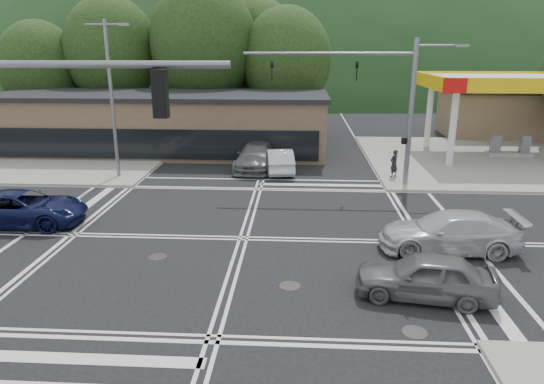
# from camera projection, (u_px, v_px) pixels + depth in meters

# --- Properties ---
(ground) EXTENTS (120.00, 120.00, 0.00)m
(ground) POSITION_uv_depth(u_px,v_px,m) (243.00, 238.00, 19.87)
(ground) COLOR black
(ground) RESTS_ON ground
(sidewalk_ne) EXTENTS (16.00, 16.00, 0.15)m
(sidewalk_ne) POSITION_uv_depth(u_px,v_px,m) (485.00, 160.00, 33.36)
(sidewalk_ne) COLOR gray
(sidewalk_ne) RESTS_ON ground
(sidewalk_nw) EXTENTS (16.00, 16.00, 0.15)m
(sidewalk_nw) POSITION_uv_depth(u_px,v_px,m) (61.00, 154.00, 35.02)
(sidewalk_nw) COLOR gray
(sidewalk_nw) RESTS_ON ground
(gas_station_canopy) EXTENTS (12.32, 8.34, 5.75)m
(gas_station_canopy) POSITION_uv_depth(u_px,v_px,m) (519.00, 85.00, 32.76)
(gas_station_canopy) COLOR silver
(gas_station_canopy) RESTS_ON ground
(convenience_store) EXTENTS (10.00, 6.00, 3.80)m
(convenience_store) POSITION_uv_depth(u_px,v_px,m) (504.00, 114.00, 42.11)
(convenience_store) COLOR #846B4F
(convenience_store) RESTS_ON ground
(commercial_row) EXTENTS (24.00, 8.00, 4.00)m
(commercial_row) POSITION_uv_depth(u_px,v_px,m) (162.00, 124.00, 35.99)
(commercial_row) COLOR brown
(commercial_row) RESTS_ON ground
(hill_north) EXTENTS (252.00, 126.00, 140.00)m
(hill_north) POSITION_uv_depth(u_px,v_px,m) (290.00, 82.00, 105.90)
(hill_north) COLOR #193216
(hill_north) RESTS_ON ground
(tree_n_a) EXTENTS (8.00, 8.00, 11.75)m
(tree_n_a) POSITION_uv_depth(u_px,v_px,m) (112.00, 51.00, 41.53)
(tree_n_a) COLOR #382619
(tree_n_a) RESTS_ON ground
(tree_n_b) EXTENTS (9.00, 9.00, 12.98)m
(tree_n_b) POSITION_uv_depth(u_px,v_px,m) (204.00, 43.00, 40.90)
(tree_n_b) COLOR #382619
(tree_n_b) RESTS_ON ground
(tree_n_c) EXTENTS (7.60, 7.60, 10.87)m
(tree_n_c) POSITION_uv_depth(u_px,v_px,m) (286.00, 59.00, 40.88)
(tree_n_c) COLOR #382619
(tree_n_c) RESTS_ON ground
(tree_n_d) EXTENTS (6.80, 6.80, 9.76)m
(tree_n_d) POSITION_uv_depth(u_px,v_px,m) (40.00, 67.00, 41.28)
(tree_n_d) COLOR #382619
(tree_n_d) RESTS_ON ground
(tree_n_e) EXTENTS (8.40, 8.40, 11.98)m
(tree_n_e) POSITION_uv_depth(u_px,v_px,m) (255.00, 51.00, 44.69)
(tree_n_e) COLOR #382619
(tree_n_e) RESTS_ON ground
(streetlight_nw) EXTENTS (2.50, 0.25, 9.00)m
(streetlight_nw) POSITION_uv_depth(u_px,v_px,m) (112.00, 92.00, 27.48)
(streetlight_nw) COLOR slate
(streetlight_nw) RESTS_ON ground
(signal_mast_ne) EXTENTS (11.65, 0.30, 8.00)m
(signal_mast_ne) POSITION_uv_depth(u_px,v_px,m) (389.00, 95.00, 25.86)
(signal_mast_ne) COLOR slate
(signal_mast_ne) RESTS_ON ground
(car_blue_west) EXTENTS (5.65, 2.89, 1.53)m
(car_blue_west) POSITION_uv_depth(u_px,v_px,m) (21.00, 208.00, 21.17)
(car_blue_west) COLOR #0D123A
(car_blue_west) RESTS_ON ground
(car_grey_center) EXTENTS (4.47, 2.35, 1.45)m
(car_grey_center) POSITION_uv_depth(u_px,v_px,m) (425.00, 276.00, 15.02)
(car_grey_center) COLOR slate
(car_grey_center) RESTS_ON ground
(car_silver_east) EXTENTS (5.26, 2.14, 1.53)m
(car_silver_east) POSITION_uv_depth(u_px,v_px,m) (449.00, 232.00, 18.49)
(car_silver_east) COLOR silver
(car_silver_east) RESTS_ON ground
(car_queue_a) EXTENTS (2.09, 4.64, 1.48)m
(car_queue_a) POSITION_uv_depth(u_px,v_px,m) (279.00, 160.00, 30.24)
(car_queue_a) COLOR silver
(car_queue_a) RESTS_ON ground
(car_queue_b) EXTENTS (2.26, 4.75, 1.57)m
(car_queue_b) POSITION_uv_depth(u_px,v_px,m) (284.00, 138.00, 37.17)
(car_queue_b) COLOR beige
(car_queue_b) RESTS_ON ground
(car_northbound) EXTENTS (2.70, 5.80, 1.64)m
(car_northbound) POSITION_uv_depth(u_px,v_px,m) (257.00, 156.00, 31.01)
(car_northbound) COLOR #5A5D5E
(car_northbound) RESTS_ON ground
(pedestrian) EXTENTS (0.70, 0.68, 1.63)m
(pedestrian) POSITION_uv_depth(u_px,v_px,m) (394.00, 163.00, 28.42)
(pedestrian) COLOR black
(pedestrian) RESTS_ON sidewalk_ne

